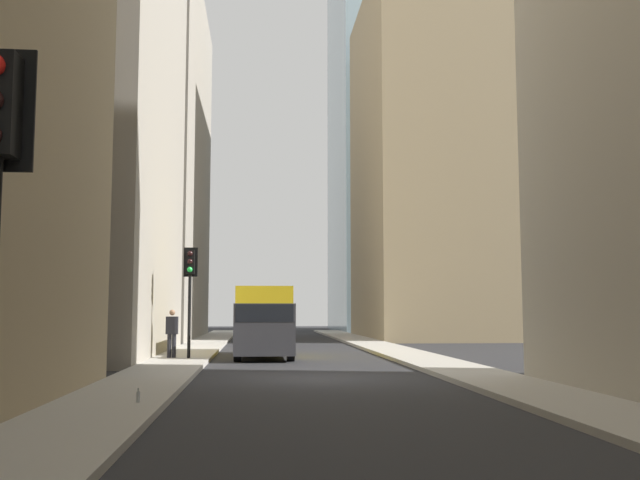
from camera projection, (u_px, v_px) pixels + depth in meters
ground_plane at (317, 378)px, 19.99m from camera, size 135.00×135.00×0.00m
sidewalk_right at (153, 377)px, 19.61m from camera, size 90.00×2.20×0.14m
sidewalk_left at (474, 375)px, 20.38m from camera, size 90.00×2.20×0.14m
building_left_far at (435, 165)px, 50.16m from camera, size 14.91×10.00×23.99m
building_right_far at (126, 162)px, 48.34m from camera, size 18.98×10.00×23.67m
delivery_truck at (264, 321)px, 29.06m from camera, size 6.46×2.25×2.84m
hatchback_grey at (262, 331)px, 43.39m from camera, size 4.30×1.78×1.42m
traffic_light_midblock at (190, 276)px, 26.74m from camera, size 0.43×0.52×4.11m
pedestrian at (172, 331)px, 26.81m from camera, size 0.26×0.44×1.78m
discarded_bottle at (138, 396)px, 13.69m from camera, size 0.07×0.07×0.27m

